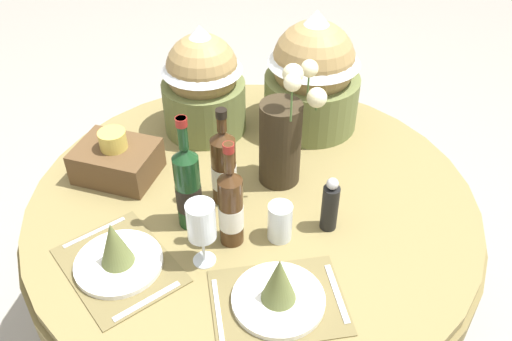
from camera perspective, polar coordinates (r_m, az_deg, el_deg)
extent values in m
plane|color=#9E998E|center=(2.27, -0.28, -16.60)|extent=(8.00, 8.00, 0.00)
cylinder|color=olive|center=(1.73, -0.35, -3.27)|extent=(1.39, 1.39, 0.04)
cylinder|color=olive|center=(1.81, -0.34, -6.07)|extent=(1.42, 1.42, 0.20)
cylinder|color=black|center=(1.98, -0.31, -10.74)|extent=(0.12, 0.12, 0.66)
cylinder|color=black|center=(2.25, -0.28, -16.38)|extent=(0.74, 0.74, 0.03)
cube|color=brown|center=(1.56, -14.03, -9.55)|extent=(0.43, 0.41, 0.00)
cylinder|color=white|center=(1.55, -14.09, -9.30)|extent=(0.24, 0.24, 0.02)
cone|color=#606B38|center=(1.50, -14.55, -7.31)|extent=(0.09, 0.09, 0.14)
cube|color=silver|center=(1.66, -16.45, -6.19)|extent=(0.12, 0.16, 0.00)
cube|color=silver|center=(1.46, -11.26, -13.17)|extent=(0.12, 0.17, 0.00)
cube|color=brown|center=(1.44, 2.33, -13.49)|extent=(0.42, 0.39, 0.00)
cylinder|color=white|center=(1.43, 2.34, -13.25)|extent=(0.24, 0.24, 0.02)
cone|color=#606B38|center=(1.37, 2.42, -11.26)|extent=(0.09, 0.09, 0.14)
cube|color=silver|center=(1.42, -3.99, -14.20)|extent=(0.10, 0.17, 0.00)
cube|color=silver|center=(1.47, 8.42, -12.49)|extent=(0.10, 0.18, 0.00)
cylinder|color=#332819|center=(1.70, 2.52, 2.85)|extent=(0.13, 0.13, 0.28)
sphere|color=beige|center=(1.55, 3.87, 9.98)|extent=(0.06, 0.06, 0.06)
cylinder|color=#4C7038|center=(1.58, 3.76, 7.88)|extent=(0.01, 0.01, 0.09)
sphere|color=beige|center=(1.59, 6.36, 7.55)|extent=(0.06, 0.06, 0.06)
cylinder|color=#4C7038|center=(1.60, 6.28, 6.62)|extent=(0.01, 0.01, 0.02)
sphere|color=beige|center=(1.49, 3.82, 9.11)|extent=(0.05, 0.05, 0.05)
cylinder|color=#4C7038|center=(1.52, 3.71, 6.86)|extent=(0.01, 0.01, 0.11)
sphere|color=beige|center=(1.63, 5.58, 10.52)|extent=(0.05, 0.05, 0.05)
cylinder|color=#4C7038|center=(1.65, 5.46, 8.88)|extent=(0.01, 0.01, 0.08)
cylinder|color=#422814|center=(1.51, -2.60, -4.27)|extent=(0.07, 0.07, 0.22)
cylinder|color=silver|center=(1.52, -2.58, -4.75)|extent=(0.07, 0.07, 0.08)
cone|color=#422814|center=(1.43, -2.75, -0.58)|extent=(0.07, 0.07, 0.03)
cylinder|color=#422814|center=(1.39, -2.82, 1.31)|extent=(0.03, 0.03, 0.09)
cylinder|color=maroon|center=(1.37, -2.86, 2.36)|extent=(0.03, 0.03, 0.02)
cylinder|color=#143819|center=(1.57, -7.05, -2.19)|extent=(0.07, 0.07, 0.24)
cylinder|color=black|center=(1.58, -6.99, -2.71)|extent=(0.07, 0.07, 0.08)
cone|color=#143819|center=(1.48, -7.45, 1.80)|extent=(0.07, 0.07, 0.03)
cylinder|color=#143819|center=(1.44, -7.67, 3.85)|extent=(0.03, 0.03, 0.10)
cylinder|color=maroon|center=(1.42, -7.79, 5.04)|extent=(0.03, 0.03, 0.02)
cylinder|color=#422814|center=(1.64, -3.36, -0.02)|extent=(0.07, 0.07, 0.22)
cylinder|color=silver|center=(1.65, -3.34, -0.50)|extent=(0.08, 0.08, 0.08)
cone|color=#422814|center=(1.56, -3.54, 3.65)|extent=(0.07, 0.07, 0.03)
cylinder|color=#422814|center=(1.53, -3.61, 5.23)|extent=(0.03, 0.03, 0.07)
cylinder|color=black|center=(1.52, -3.65, 5.95)|extent=(0.03, 0.03, 0.02)
cylinder|color=silver|center=(1.54, -5.38, -9.26)|extent=(0.06, 0.06, 0.00)
cylinder|color=silver|center=(1.50, -5.49, -8.02)|extent=(0.01, 0.01, 0.09)
cylinder|color=silver|center=(1.43, -5.74, -5.25)|extent=(0.08, 0.08, 0.11)
cylinder|color=silver|center=(1.55, 2.51, -5.36)|extent=(0.07, 0.07, 0.12)
cylinder|color=black|center=(1.59, 7.68, -3.89)|extent=(0.05, 0.05, 0.15)
sphere|color=#B7B7BC|center=(1.52, 7.97, -1.37)|extent=(0.03, 0.03, 0.03)
cylinder|color=olive|center=(1.98, -5.37, 6.71)|extent=(0.29, 0.29, 0.19)
sphere|color=#9E7F4C|center=(1.90, -5.63, 10.38)|extent=(0.25, 0.25, 0.25)
cone|color=silver|center=(1.87, -5.79, 12.55)|extent=(0.28, 0.28, 0.16)
cylinder|color=olive|center=(2.00, 5.72, 7.25)|extent=(0.34, 0.34, 0.19)
sphere|color=#9E7F4C|center=(1.93, 6.02, 11.17)|extent=(0.29, 0.29, 0.29)
cone|color=silver|center=(1.89, 6.21, 13.67)|extent=(0.32, 0.32, 0.19)
cube|color=brown|center=(1.82, -14.26, 0.95)|extent=(0.25, 0.19, 0.11)
cylinder|color=gold|center=(1.78, -14.69, 3.09)|extent=(0.09, 0.09, 0.06)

